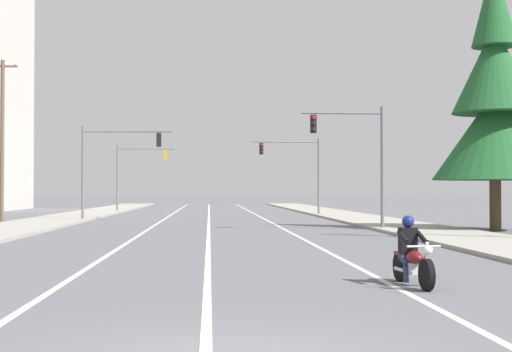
% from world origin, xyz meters
% --- Properties ---
extents(lane_stripe_center, '(0.16, 100.00, 0.01)m').
position_xyz_m(lane_stripe_center, '(-0.22, 45.00, 0.00)').
color(lane_stripe_center, beige).
rests_on(lane_stripe_center, ground).
extents(lane_stripe_left, '(0.16, 100.00, 0.01)m').
position_xyz_m(lane_stripe_left, '(-3.29, 45.00, 0.00)').
color(lane_stripe_left, beige).
rests_on(lane_stripe_left, ground).
extents(lane_stripe_right, '(0.16, 100.00, 0.01)m').
position_xyz_m(lane_stripe_right, '(3.64, 45.00, 0.00)').
color(lane_stripe_right, beige).
rests_on(lane_stripe_right, ground).
extents(sidewalk_kerb_right, '(4.40, 110.00, 0.14)m').
position_xyz_m(sidewalk_kerb_right, '(10.17, 40.00, 0.07)').
color(sidewalk_kerb_right, '#9E998E').
rests_on(sidewalk_kerb_right, ground).
extents(sidewalk_kerb_left, '(4.40, 110.00, 0.14)m').
position_xyz_m(sidewalk_kerb_left, '(-10.17, 40.00, 0.07)').
color(sidewalk_kerb_left, '#9E998E').
rests_on(sidewalk_kerb_left, ground).
extents(motorcycle_with_rider, '(0.70, 2.19, 1.46)m').
position_xyz_m(motorcycle_with_rider, '(4.05, 6.58, 0.59)').
color(motorcycle_with_rider, black).
rests_on(motorcycle_with_rider, ground).
extents(traffic_signal_near_right, '(4.18, 0.37, 6.20)m').
position_xyz_m(traffic_signal_near_right, '(7.30, 27.38, 4.05)').
color(traffic_signal_near_right, slate).
rests_on(traffic_signal_near_right, ground).
extents(traffic_signal_near_left, '(5.92, 0.49, 6.20)m').
position_xyz_m(traffic_signal_near_left, '(-6.71, 39.50, 4.16)').
color(traffic_signal_near_left, slate).
rests_on(traffic_signal_near_left, ground).
extents(traffic_signal_mid_right, '(5.54, 0.61, 6.20)m').
position_xyz_m(traffic_signal_mid_right, '(6.95, 48.99, 4.14)').
color(traffic_signal_mid_right, slate).
rests_on(traffic_signal_mid_right, ground).
extents(traffic_signal_mid_left, '(5.28, 0.47, 6.20)m').
position_xyz_m(traffic_signal_mid_left, '(-7.14, 59.14, 4.12)').
color(traffic_signal_mid_left, slate).
rests_on(traffic_signal_mid_left, ground).
extents(utility_pole_left_near, '(1.85, 0.26, 10.39)m').
position_xyz_m(utility_pole_left_near, '(-13.48, 39.03, 5.38)').
color(utility_pole_left_near, brown).
rests_on(utility_pole_left_near, ground).
extents(conifer_tree_right_verge_near, '(6.13, 6.13, 13.50)m').
position_xyz_m(conifer_tree_right_verge_near, '(13.86, 26.43, 6.19)').
color(conifer_tree_right_verge_near, '#4C3828').
rests_on(conifer_tree_right_verge_near, ground).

